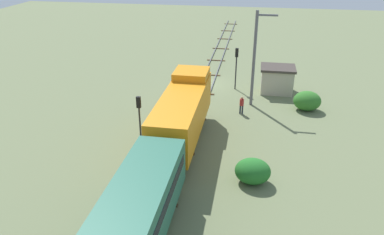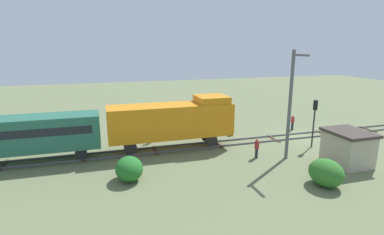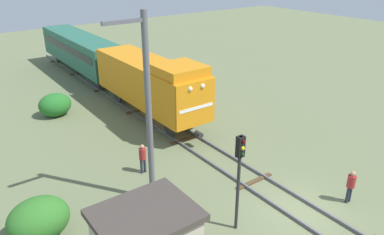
% 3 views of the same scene
% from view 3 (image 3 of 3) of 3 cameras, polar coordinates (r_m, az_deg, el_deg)
% --- Properties ---
extents(ground_plane, '(109.22, 109.22, 0.00)m').
position_cam_3_polar(ground_plane, '(18.53, 16.27, -13.59)').
color(ground_plane, '#66704C').
extents(railway_track, '(2.40, 72.82, 0.16)m').
position_cam_3_polar(railway_track, '(18.48, 16.30, -13.41)').
color(railway_track, '#595960').
rests_on(railway_track, ground).
extents(locomotive, '(2.90, 11.60, 4.60)m').
position_cam_3_polar(locomotive, '(26.42, -6.36, 5.52)').
color(locomotive, orange).
rests_on(locomotive, railway_track).
extents(passenger_car_leading, '(2.84, 14.00, 3.66)m').
position_cam_3_polar(passenger_car_leading, '(38.25, -16.64, 9.96)').
color(passenger_car_leading, '#26604C').
rests_on(passenger_car_leading, railway_track).
extents(traffic_signal_near, '(0.32, 0.34, 4.44)m').
position_cam_3_polar(traffic_signal_near, '(15.27, 7.23, -7.47)').
color(traffic_signal_near, '#262628').
rests_on(traffic_signal_near, ground).
extents(traffic_signal_mid, '(0.32, 0.34, 3.73)m').
position_cam_3_polar(traffic_signal_mid, '(28.38, -0.57, 6.59)').
color(traffic_signal_mid, '#262628').
rests_on(traffic_signal_mid, ground).
extents(worker_near_track, '(0.38, 0.38, 1.70)m').
position_cam_3_polar(worker_near_track, '(19.35, 23.05, -9.34)').
color(worker_near_track, '#262B38').
rests_on(worker_near_track, ground).
extents(worker_by_signal, '(0.38, 0.38, 1.70)m').
position_cam_3_polar(worker_by_signal, '(20.28, -7.53, -5.89)').
color(worker_by_signal, '#262B38').
rests_on(worker_by_signal, ground).
extents(catenary_mast, '(1.94, 0.28, 8.95)m').
position_cam_3_polar(catenary_mast, '(16.43, -6.81, 1.31)').
color(catenary_mast, '#595960').
rests_on(catenary_mast, ground).
extents(bush_near, '(2.53, 2.07, 1.84)m').
position_cam_3_polar(bush_near, '(17.13, -22.32, -14.16)').
color(bush_near, '#2F6D26').
rests_on(bush_near, ground).
extents(bush_mid, '(2.34, 1.91, 1.70)m').
position_cam_3_polar(bush_mid, '(29.04, -20.15, 1.83)').
color(bush_mid, '#236926').
rests_on(bush_mid, ground).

